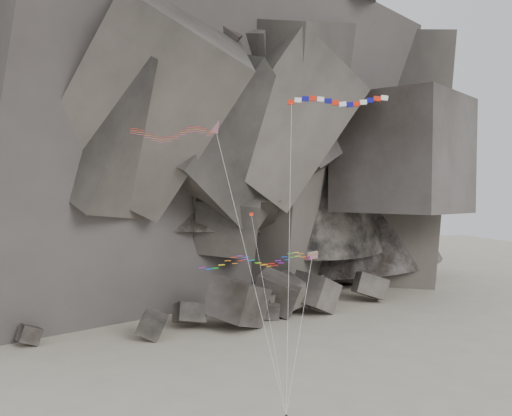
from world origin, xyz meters
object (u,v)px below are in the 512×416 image
object	(u,v)px
delta_kite	(170,133)
parafoil_kite	(254,260)
banner_kite	(338,103)
pennant_kite	(259,262)

from	to	relation	value
delta_kite	parafoil_kite	xyz separation A→B (m)	(8.26, 0.07, -12.21)
parafoil_kite	banner_kite	bearing A→B (deg)	-7.25
banner_kite	pennant_kite	xyz separation A→B (m)	(-8.66, -0.25, -16.04)
delta_kite	banner_kite	world-z (taller)	banner_kite
parafoil_kite	pennant_kite	distance (m)	0.65
pennant_kite	banner_kite	bearing A→B (deg)	-8.52
banner_kite	pennant_kite	distance (m)	18.23
delta_kite	banner_kite	size ratio (longest dim) A/B	0.90
delta_kite	pennant_kite	distance (m)	15.28
parafoil_kite	pennant_kite	xyz separation A→B (m)	(0.59, 0.12, -0.24)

